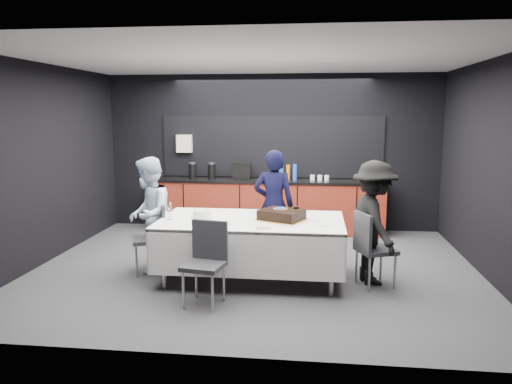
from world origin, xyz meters
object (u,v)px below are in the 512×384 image
person_center (274,205)px  person_right (374,223)px  plate_stack (202,214)px  party_table (251,230)px  chair_left (155,233)px  cake_assembly (282,215)px  champagne_flute (170,207)px  chair_right (370,244)px  chair_near (206,257)px  person_left (149,215)px

person_center → person_right: bearing=146.1°
person_right → plate_stack: bearing=75.3°
party_table → plate_stack: bearing=179.7°
chair_left → cake_assembly: bearing=-3.8°
champagne_flute → person_right: bearing=4.1°
champagne_flute → chair_right: size_ratio=0.24×
plate_stack → champagne_flute: bearing=-157.7°
person_center → champagne_flute: bearing=40.5°
chair_near → person_right: (1.92, 0.91, 0.23)m
chair_left → person_left: person_left is taller
cake_assembly → person_right: size_ratio=0.44×
chair_left → chair_right: same height
person_left → chair_right: bearing=76.8°
plate_stack → chair_right: (2.12, -0.12, -0.30)m
party_table → person_center: size_ratio=1.45×
party_table → person_left: bearing=172.9°
cake_assembly → chair_left: size_ratio=0.73×
party_table → person_right: person_right is taller
plate_stack → person_right: bearing=0.7°
champagne_flute → person_right: person_right is taller
champagne_flute → chair_near: size_ratio=0.24×
plate_stack → chair_near: size_ratio=0.24×
party_table → chair_left: bearing=175.4°
champagne_flute → person_left: 0.53m
champagne_flute → chair_right: 2.53m
plate_stack → person_left: (-0.76, 0.17, -0.06)m
plate_stack → person_center: size_ratio=0.14×
plate_stack → person_left: person_left is taller
chair_near → person_left: 1.48m
chair_left → person_right: person_right is taller
chair_right → person_center: 1.65m
chair_right → person_center: bearing=141.1°
cake_assembly → chair_near: (-0.78, -0.87, -0.31)m
chair_left → chair_near: (0.91, -0.98, 0.00)m
plate_stack → chair_near: (0.25, -0.88, -0.30)m
cake_assembly → chair_near: cake_assembly is taller
plate_stack → person_right: (2.17, 0.03, -0.06)m
cake_assembly → chair_right: cake_assembly is taller
champagne_flute → chair_left: size_ratio=0.24×
chair_left → champagne_flute: bearing=-41.6°
party_table → chair_right: 1.48m
champagne_flute → chair_right: (2.49, 0.03, -0.40)m
party_table → champagne_flute: 1.07m
chair_right → person_left: size_ratio=0.60×
chair_left → chair_right: (2.78, -0.22, 0.00)m
chair_left → person_center: 1.73m
plate_stack → chair_left: bearing=171.3°
person_center → person_left: size_ratio=1.04×
plate_stack → chair_left: chair_left is taller
chair_left → plate_stack: bearing=-8.7°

